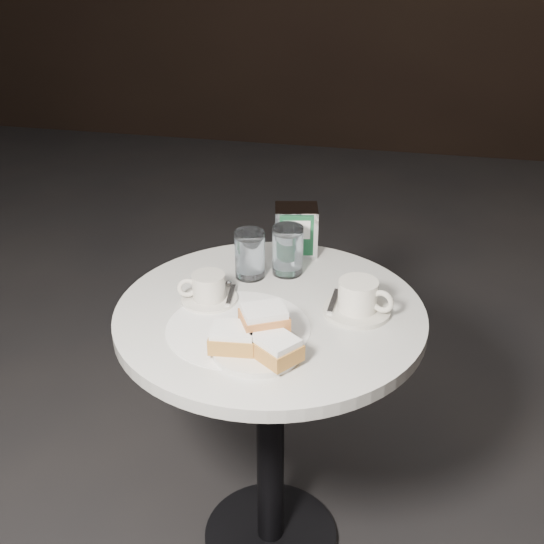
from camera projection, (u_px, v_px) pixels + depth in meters
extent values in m
plane|color=black|center=(270.00, 540.00, 1.88)|extent=(7.00, 7.00, 0.00)
cylinder|color=black|center=(270.00, 536.00, 1.88)|extent=(0.36, 0.36, 0.03)
cylinder|color=black|center=(270.00, 439.00, 1.71)|extent=(0.07, 0.07, 0.70)
cylinder|color=white|center=(270.00, 315.00, 1.54)|extent=(0.70, 0.70, 0.03)
cylinder|color=white|center=(238.00, 328.00, 1.46)|extent=(0.32, 0.32, 0.00)
cylinder|color=silver|center=(257.00, 349.00, 1.38)|extent=(0.22, 0.22, 0.01)
cube|color=#C1863B|center=(233.00, 340.00, 1.37)|extent=(0.10, 0.08, 0.03)
cube|color=white|center=(233.00, 330.00, 1.36)|extent=(0.09, 0.07, 0.01)
cube|color=#C4863C|center=(276.00, 350.00, 1.34)|extent=(0.12, 0.11, 0.03)
cube|color=white|center=(276.00, 340.00, 1.33)|extent=(0.11, 0.10, 0.01)
cube|color=#CC7C3E|center=(264.00, 321.00, 1.38)|extent=(0.12, 0.11, 0.03)
cube|color=white|center=(264.00, 311.00, 1.36)|extent=(0.11, 0.10, 0.01)
cylinder|color=silver|center=(209.00, 299.00, 1.56)|extent=(0.17, 0.17, 0.01)
cylinder|color=beige|center=(209.00, 286.00, 1.55)|extent=(0.10, 0.10, 0.06)
cylinder|color=#987352|center=(208.00, 277.00, 1.54)|extent=(0.09, 0.09, 0.00)
torus|color=silver|center=(187.00, 288.00, 1.54)|extent=(0.05, 0.03, 0.05)
cube|color=#B0AFB4|center=(231.00, 294.00, 1.57)|extent=(0.02, 0.09, 0.00)
sphere|color=#B4B4B8|center=(229.00, 284.00, 1.60)|extent=(0.02, 0.02, 0.02)
cylinder|color=beige|center=(357.00, 310.00, 1.52)|extent=(0.19, 0.19, 0.01)
cylinder|color=white|center=(358.00, 295.00, 1.50)|extent=(0.11, 0.11, 0.07)
cylinder|color=#8D6C4D|center=(359.00, 284.00, 1.49)|extent=(0.10, 0.10, 0.00)
torus|color=silver|center=(382.00, 301.00, 1.47)|extent=(0.06, 0.03, 0.05)
cube|color=#B1B1B6|center=(334.00, 301.00, 1.54)|extent=(0.02, 0.11, 0.00)
sphere|color=#BABABF|center=(343.00, 289.00, 1.58)|extent=(0.02, 0.02, 0.02)
cylinder|color=white|center=(250.00, 254.00, 1.64)|extent=(0.09, 0.09, 0.12)
cylinder|color=white|center=(250.00, 256.00, 1.64)|extent=(0.08, 0.08, 0.10)
cylinder|color=white|center=(288.00, 250.00, 1.66)|extent=(0.10, 0.10, 0.12)
cylinder|color=white|center=(288.00, 252.00, 1.66)|extent=(0.09, 0.09, 0.10)
cube|color=white|center=(296.00, 230.00, 1.76)|extent=(0.12, 0.11, 0.13)
cube|color=#1A5D36|center=(297.00, 236.00, 1.71)|extent=(0.08, 0.02, 0.11)
cube|color=white|center=(297.00, 230.00, 1.70)|extent=(0.07, 0.02, 0.05)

